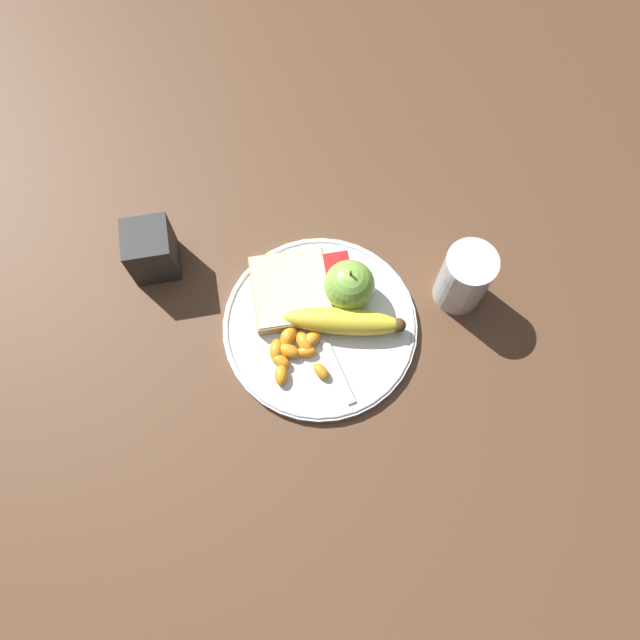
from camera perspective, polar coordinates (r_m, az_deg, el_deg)
The scene contains 18 objects.
ground_plane at distance 0.90m, azimuth 0.00°, elevation -0.71°, with size 3.00×3.00×0.00m, color brown.
plate at distance 0.90m, azimuth 0.00°, elevation -0.54°, with size 0.28×0.28×0.01m.
juice_glass at distance 0.90m, azimuth 13.02°, elevation 3.67°, with size 0.07×0.07×0.11m.
apple at distance 0.88m, azimuth 2.71°, elevation 3.19°, with size 0.07×0.07×0.08m.
banana at distance 0.87m, azimuth 2.26°, elevation -0.13°, with size 0.08×0.17×0.04m.
bread_slice at distance 0.90m, azimuth -2.67°, elevation 2.73°, with size 0.12×0.11×0.02m.
fork at distance 0.89m, azimuth -0.03°, elevation -1.04°, with size 0.19×0.06×0.00m.
jam_packet at distance 0.91m, azimuth 1.62°, elevation 4.67°, with size 0.05×0.04×0.02m.
orange_segment_0 at distance 0.87m, azimuth -4.02°, elevation -2.72°, with size 0.03×0.03×0.02m.
orange_segment_1 at distance 0.87m, azimuth -1.24°, elevation -2.90°, with size 0.02×0.03×0.02m.
orange_segment_2 at distance 0.86m, azimuth -3.58°, elevation -5.03°, with size 0.03×0.02×0.02m.
orange_segment_3 at distance 0.87m, azimuth -1.44°, elevation -2.04°, with size 0.04×0.03×0.02m.
orange_segment_4 at distance 0.87m, azimuth -2.88°, elevation -2.83°, with size 0.03×0.04×0.02m.
orange_segment_5 at distance 0.88m, azimuth -2.90°, elevation -1.41°, with size 0.04×0.04×0.02m.
orange_segment_6 at distance 0.86m, azimuth 0.10°, elevation -4.70°, with size 0.03×0.03×0.01m.
orange_segment_7 at distance 0.88m, azimuth -0.75°, elevation -1.75°, with size 0.04×0.04×0.02m.
orange_segment_8 at distance 0.87m, azimuth -3.63°, elevation -3.75°, with size 0.03×0.03×0.02m.
condiment_caddy at distance 0.94m, azimuth -15.17°, elevation 6.17°, with size 0.07×0.07×0.09m.
Camera 1 is at (-0.30, 0.05, 0.85)m, focal length 35.00 mm.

